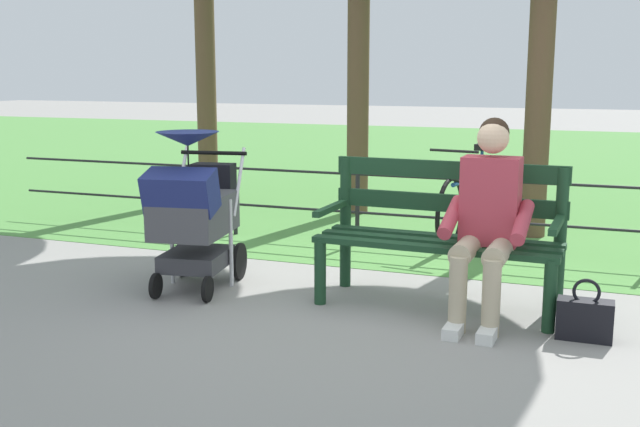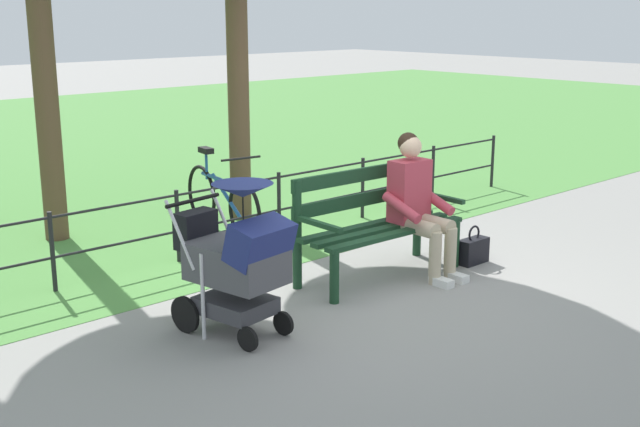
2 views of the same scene
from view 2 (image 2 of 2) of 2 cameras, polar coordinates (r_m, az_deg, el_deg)
name	(u,v)px [view 2 (image 2 of 2)]	position (r m, az deg, el deg)	size (l,w,h in m)	color
ground_plane	(346,289)	(7.02, 1.80, -5.34)	(60.00, 60.00, 0.00)	gray
park_bench	(374,219)	(7.26, 3.81, -0.36)	(1.62, 0.65, 0.96)	#193D23
person_on_bench	(418,201)	(7.31, 6.88, 0.91)	(0.54, 0.74, 1.28)	tan
stroller	(237,257)	(5.93, -5.84, -3.06)	(0.62, 0.94, 1.15)	black
handbag	(473,250)	(7.81, 10.69, -2.54)	(0.32, 0.14, 0.37)	black
park_fence	(270,200)	(8.39, -3.53, 0.94)	(8.70, 0.04, 0.70)	black
bicycle	(222,200)	(8.72, -6.90, 0.96)	(0.44, 1.65, 0.89)	black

